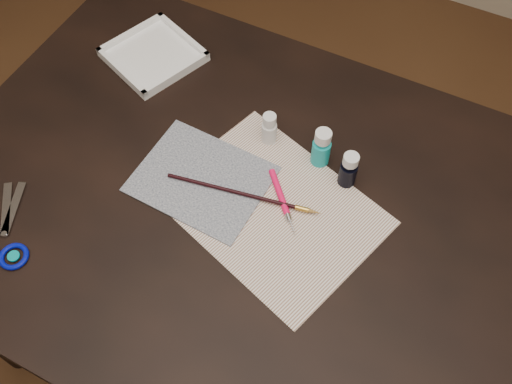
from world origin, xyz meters
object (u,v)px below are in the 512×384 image
at_px(paint_bottle_navy, 349,170).
at_px(paint_bottle_cyan, 321,147).
at_px(paint_bottle_white, 269,128).
at_px(paper, 272,208).
at_px(palette_tray, 153,54).
at_px(canvas, 202,179).
at_px(scissors, 2,226).

bearing_deg(paint_bottle_navy, paint_bottle_cyan, 161.17).
height_order(paint_bottle_white, paint_bottle_navy, paint_bottle_navy).
distance_m(paper, palette_tray, 0.49).
xyz_separation_m(paper, canvas, (-0.15, -0.00, 0.00)).
bearing_deg(palette_tray, paper, -29.71).
bearing_deg(paint_bottle_cyan, paper, -103.93).
distance_m(canvas, paint_bottle_navy, 0.29).
height_order(paint_bottle_cyan, scissors, paint_bottle_cyan).
relative_size(canvas, paint_bottle_navy, 2.99).
xyz_separation_m(paint_bottle_cyan, paint_bottle_navy, (0.07, -0.02, -0.00)).
xyz_separation_m(paper, scissors, (-0.44, -0.27, 0.00)).
distance_m(paint_bottle_cyan, palette_tray, 0.47).
relative_size(paint_bottle_navy, scissors, 0.40).
xyz_separation_m(scissors, palette_tray, (0.02, 0.51, 0.01)).
relative_size(paper, paint_bottle_white, 5.13).
xyz_separation_m(paper, paint_bottle_white, (-0.08, 0.15, 0.04)).
xyz_separation_m(canvas, paint_bottle_navy, (0.26, 0.13, 0.04)).
xyz_separation_m(paint_bottle_white, palette_tray, (-0.34, 0.09, -0.03)).
bearing_deg(palette_tray, scissors, -91.87).
distance_m(paper, paint_bottle_white, 0.17).
distance_m(paper, paint_bottle_navy, 0.17).
height_order(paint_bottle_cyan, paint_bottle_navy, paint_bottle_cyan).
xyz_separation_m(paint_bottle_white, scissors, (-0.36, -0.41, -0.03)).
distance_m(canvas, palette_tray, 0.36).
bearing_deg(paint_bottle_white, paint_bottle_navy, -7.68).
relative_size(paper, canvas, 1.55).
distance_m(canvas, scissors, 0.39).
height_order(canvas, scissors, scissors).
bearing_deg(paint_bottle_cyan, canvas, -142.04).
bearing_deg(paint_bottle_white, palette_tray, 164.73).
relative_size(paint_bottle_navy, palette_tray, 0.46).
bearing_deg(paper, paint_bottle_cyan, 76.07).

